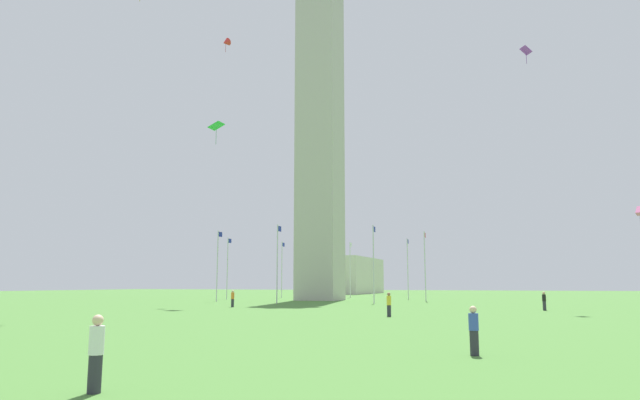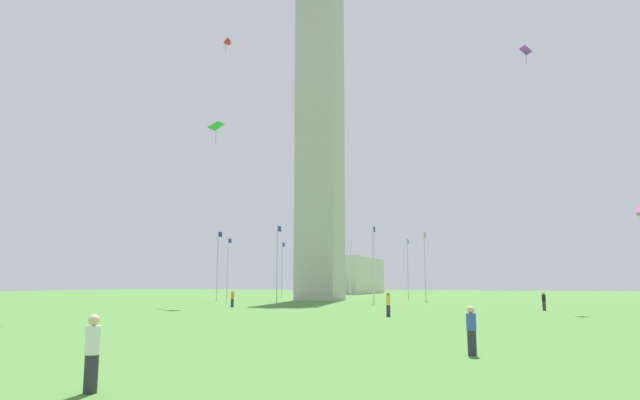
# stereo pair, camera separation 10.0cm
# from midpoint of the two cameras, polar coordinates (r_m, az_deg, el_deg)

# --- Properties ---
(ground_plane) EXTENTS (260.00, 260.00, 0.00)m
(ground_plane) POSITION_cam_midpoint_polar(r_m,az_deg,el_deg) (80.20, 0.04, -10.14)
(ground_plane) COLOR #477A33
(obelisk_monument) EXTENTS (5.76, 5.76, 52.38)m
(obelisk_monument) POSITION_cam_midpoint_polar(r_m,az_deg,el_deg) (83.65, 0.03, 8.09)
(obelisk_monument) COLOR #B7B2A8
(obelisk_monument) RESTS_ON ground
(flagpole_n) EXTENTS (1.12, 0.14, 9.25)m
(flagpole_n) POSITION_cam_midpoint_polar(r_m,az_deg,el_deg) (94.38, 3.13, -6.83)
(flagpole_n) COLOR silver
(flagpole_n) RESTS_ON ground
(flagpole_ne) EXTENTS (1.12, 0.14, 9.25)m
(flagpole_ne) POSITION_cam_midpoint_polar(r_m,az_deg,el_deg) (93.92, -3.84, -6.82)
(flagpole_ne) COLOR silver
(flagpole_ne) RESTS_ON ground
(flagpole_e) EXTENTS (1.12, 0.14, 9.25)m
(flagpole_e) POSITION_cam_midpoint_polar(r_m,az_deg,el_deg) (86.43, -9.33, -6.58)
(flagpole_e) COLOR silver
(flagpole_e) RESTS_ON ground
(flagpole_se) EXTENTS (1.12, 0.14, 9.25)m
(flagpole_se) POSITION_cam_midpoint_polar(r_m,az_deg,el_deg) (75.15, -10.32, -6.29)
(flagpole_se) COLOR silver
(flagpole_se) RESTS_ON ground
(flagpole_s) EXTENTS (1.12, 0.14, 9.25)m
(flagpole_s) POSITION_cam_midpoint_polar(r_m,az_deg,el_deg) (66.48, -4.32, -6.13)
(flagpole_s) COLOR silver
(flagpole_s) RESTS_ON ground
(flagpole_sw) EXTENTS (1.12, 0.14, 9.25)m
(flagpole_sw) POSITION_cam_midpoint_polar(r_m,az_deg,el_deg) (67.13, 5.49, -6.14)
(flagpole_sw) COLOR silver
(flagpole_sw) RESTS_ON ground
(flagpole_w) EXTENTS (1.12, 0.14, 9.25)m
(flagpole_w) POSITION_cam_midpoint_polar(r_m,az_deg,el_deg) (76.52, 10.64, -6.32)
(flagpole_w) COLOR silver
(flagpole_w) RESTS_ON ground
(flagpole_nw) EXTENTS (1.12, 0.14, 9.25)m
(flagpole_nw) POSITION_cam_midpoint_polar(r_m,az_deg,el_deg) (87.63, 8.94, -6.62)
(flagpole_nw) COLOR silver
(flagpole_nw) RESTS_ON ground
(person_black_shirt) EXTENTS (0.32, 0.32, 1.62)m
(person_black_shirt) POSITION_cam_midpoint_polar(r_m,az_deg,el_deg) (53.40, 21.82, -9.51)
(person_black_shirt) COLOR #2D2D38
(person_black_shirt) RESTS_ON ground
(person_blue_shirt) EXTENTS (0.32, 0.32, 1.59)m
(person_blue_shirt) POSITION_cam_midpoint_polar(r_m,az_deg,el_deg) (19.44, 15.27, -12.70)
(person_blue_shirt) COLOR #2D2D38
(person_blue_shirt) RESTS_ON ground
(person_yellow_shirt) EXTENTS (0.32, 0.32, 1.70)m
(person_yellow_shirt) POSITION_cam_midpoint_polar(r_m,az_deg,el_deg) (40.88, 7.01, -10.49)
(person_yellow_shirt) COLOR #2D2D38
(person_yellow_shirt) RESTS_ON ground
(person_orange_shirt) EXTENTS (0.32, 0.32, 1.69)m
(person_orange_shirt) POSITION_cam_midpoint_polar(r_m,az_deg,el_deg) (57.46, -8.84, -9.86)
(person_orange_shirt) COLOR #2D2D38
(person_orange_shirt) RESTS_ON ground
(person_white_shirt) EXTENTS (0.32, 0.32, 1.65)m
(person_white_shirt) POSITION_cam_midpoint_polar(r_m,az_deg,el_deg) (13.42, -21.92, -14.29)
(person_white_shirt) COLOR #2D2D38
(person_white_shirt) RESTS_ON ground
(kite_red_delta) EXTENTS (1.56, 1.43, 2.01)m
(kite_red_delta) POSITION_cam_midpoint_polar(r_m,az_deg,el_deg) (76.56, -9.51, 15.50)
(kite_red_delta) COLOR red
(kite_green_diamond) EXTENTS (1.52, 1.40, 2.40)m
(kite_green_diamond) POSITION_cam_midpoint_polar(r_m,az_deg,el_deg) (62.56, -10.45, 7.36)
(kite_green_diamond) COLOR green
(kite_pink_box) EXTENTS (1.08, 0.94, 1.95)m
(kite_pink_box) POSITION_cam_midpoint_polar(r_m,az_deg,el_deg) (69.06, 29.72, -0.96)
(kite_pink_box) COLOR pink
(kite_purple_diamond) EXTENTS (1.28, 1.22, 1.72)m
(kite_purple_diamond) POSITION_cam_midpoint_polar(r_m,az_deg,el_deg) (61.34, 20.19, 14.03)
(kite_purple_diamond) COLOR purple
(distant_building) EXTENTS (25.61, 13.16, 8.38)m
(distant_building) POSITION_cam_midpoint_polar(r_m,az_deg,el_deg) (134.94, 2.52, -7.69)
(distant_building) COLOR beige
(distant_building) RESTS_ON ground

